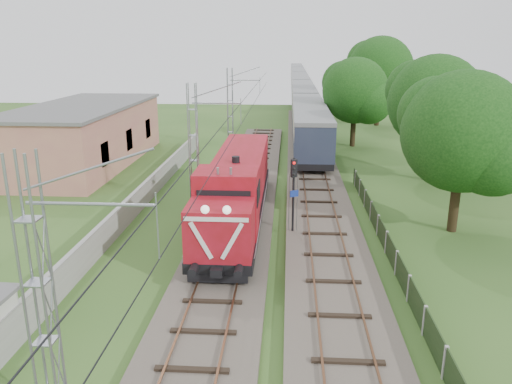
{
  "coord_description": "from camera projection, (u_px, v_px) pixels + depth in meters",
  "views": [
    {
      "loc": [
        2.92,
        -18.41,
        10.26
      ],
      "look_at": [
        1.15,
        8.62,
        2.2
      ],
      "focal_mm": 35.0,
      "sensor_mm": 36.0,
      "label": 1
    }
  ],
  "objects": [
    {
      "name": "locomotive",
      "position": [
        237.0,
        188.0,
        28.93
      ],
      "size": [
        3.01,
        17.21,
        4.37
      ],
      "color": "black",
      "rests_on": "ground"
    },
    {
      "name": "station_building",
      "position": [
        85.0,
        134.0,
        43.86
      ],
      "size": [
        8.4,
        20.4,
        5.22
      ],
      "color": "tan",
      "rests_on": "ground"
    },
    {
      "name": "tree_b",
      "position": [
        436.0,
        103.0,
        37.48
      ],
      "size": [
        7.41,
        7.06,
        9.6
      ],
      "color": "#322714",
      "rests_on": "ground"
    },
    {
      "name": "fence",
      "position": [
        397.0,
        263.0,
        22.92
      ],
      "size": [
        0.12,
        32.0,
        1.2
      ],
      "color": "black",
      "rests_on": "ground"
    },
    {
      "name": "signal_post",
      "position": [
        294.0,
        183.0,
        26.84
      ],
      "size": [
        0.46,
        0.38,
        4.44
      ],
      "color": "black",
      "rests_on": "ground"
    },
    {
      "name": "boundary_wall",
      "position": [
        142.0,
        196.0,
        32.39
      ],
      "size": [
        0.25,
        40.0,
        1.5
      ],
      "primitive_type": "cube",
      "color": "#9E9E99",
      "rests_on": "ground"
    },
    {
      "name": "coach_rake",
      "position": [
        300.0,
        84.0,
        97.15
      ],
      "size": [
        3.28,
        122.44,
        3.79
      ],
      "color": "black",
      "rests_on": "ground"
    },
    {
      "name": "tree_a",
      "position": [
        465.0,
        133.0,
        26.9
      ],
      "size": [
        6.97,
        6.63,
        9.03
      ],
      "color": "#322714",
      "rests_on": "ground"
    },
    {
      "name": "track_main",
      "position": [
        233.0,
        235.0,
        27.36
      ],
      "size": [
        4.2,
        70.0,
        0.45
      ],
      "color": "#6B6054",
      "rests_on": "ground"
    },
    {
      "name": "tree_c",
      "position": [
        356.0,
        91.0,
        50.53
      ],
      "size": [
        6.98,
        6.65,
        9.05
      ],
      "color": "#322714",
      "rests_on": "ground"
    },
    {
      "name": "catenary",
      "position": [
        194.0,
        147.0,
        31.23
      ],
      "size": [
        3.31,
        70.0,
        8.0
      ],
      "color": "gray",
      "rests_on": "ground"
    },
    {
      "name": "ground",
      "position": [
        215.0,
        301.0,
        20.72
      ],
      "size": [
        140.0,
        140.0,
        0.0
      ],
      "primitive_type": "plane",
      "color": "#2D501E",
      "rests_on": "ground"
    },
    {
      "name": "tree_d",
      "position": [
        381.0,
        70.0,
        63.41
      ],
      "size": [
        8.72,
        8.3,
        11.3
      ],
      "color": "#322714",
      "rests_on": "ground"
    },
    {
      "name": "track_side",
      "position": [
        314.0,
        176.0,
        39.48
      ],
      "size": [
        4.2,
        80.0,
        0.45
      ],
      "color": "#6B6054",
      "rests_on": "ground"
    }
  ]
}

